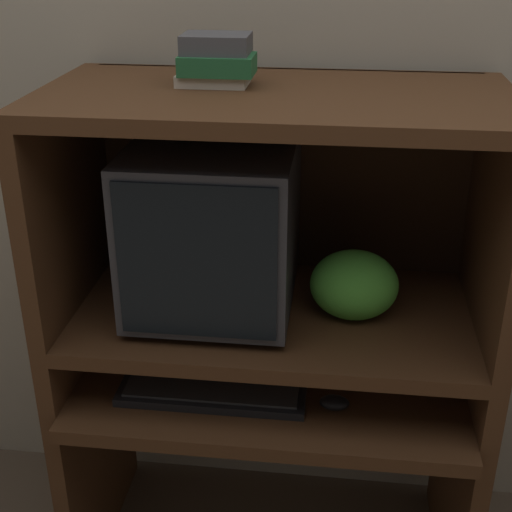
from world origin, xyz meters
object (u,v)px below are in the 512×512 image
Objects in this scene: book_stack at (216,60)px; mouse at (334,403)px; snack_bag at (354,285)px; keyboard at (212,392)px; crt_monitor at (214,225)px.

mouse is at bearing -33.09° from book_stack.
snack_bag reaches higher than mouse.
keyboard is 0.76m from book_stack.
crt_monitor is 2.12× the size of snack_bag.
keyboard is 2.16× the size of snack_bag.
keyboard is at bearing 177.65° from mouse.
keyboard is 2.64× the size of book_stack.
book_stack is at bearing 91.13° from keyboard.
snack_bag is (0.33, -0.03, -0.12)m from crt_monitor.
mouse is 0.41× the size of book_stack.
book_stack is at bearing 77.75° from crt_monitor.
book_stack is (-0.00, 0.18, 0.74)m from keyboard.
crt_monitor is at bearing 175.54° from snack_bag.
snack_bag is at bearing 76.25° from mouse.
book_stack is (-0.29, 0.19, 0.74)m from mouse.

